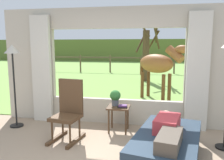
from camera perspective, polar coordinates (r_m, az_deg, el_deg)
back_wall_with_window at (r=5.05m, az=0.97°, el=3.01°), size 5.20×0.12×2.55m
curtain_panel_left at (r=5.46m, az=-17.06°, el=2.54°), size 0.44×0.10×2.40m
curtain_panel_right at (r=4.91m, az=20.50°, el=1.73°), size 0.44×0.10×2.40m
outdoor_pasture_lawn at (r=15.97m, az=7.57°, el=2.29°), size 36.00×21.68×0.02m
distant_hill_ridge at (r=25.71m, az=8.84°, el=7.28°), size 36.00×2.00×2.40m
recliner_sofa at (r=3.73m, az=13.49°, el=-15.73°), size 1.24×1.85×0.42m
reclining_person at (r=3.57m, az=13.71°, el=-11.60°), size 0.46×1.43×0.22m
rocking_chair at (r=4.36m, az=-10.77°, el=-7.45°), size 0.55×0.74×1.12m
side_table at (r=4.69m, az=1.65°, el=-7.68°), size 0.44×0.44×0.52m
potted_plant at (r=4.69m, az=0.82°, el=-4.18°), size 0.22×0.22×0.32m
book_stack at (r=4.59m, az=2.66°, el=-6.53°), size 0.21×0.15×0.05m
floor_lamp_left at (r=5.23m, az=-23.43°, el=4.36°), size 0.32×0.32×1.76m
horse at (r=7.41m, az=11.39°, el=3.89°), size 1.64×1.38×1.73m
pasture_tree at (r=11.24m, az=8.58°, el=6.75°), size 1.26×1.29×3.12m
pasture_fence_line at (r=14.54m, az=7.32°, el=4.59°), size 16.10×0.10×1.10m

